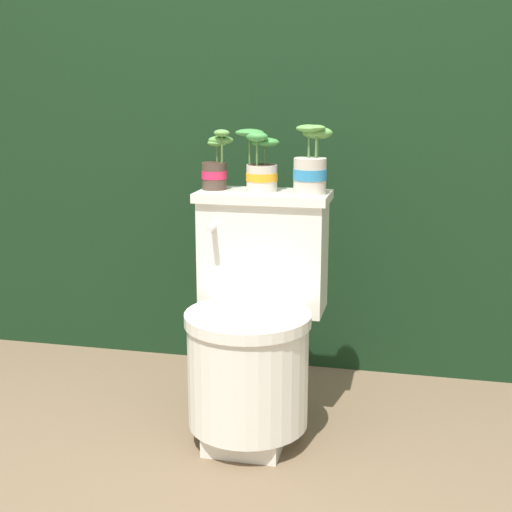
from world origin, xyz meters
The scene contains 6 objects.
ground_plane centered at (0.00, 0.00, 0.00)m, with size 12.00×12.00×0.00m, color brown.
hedge_backdrop centered at (0.00, 1.19, 0.89)m, with size 4.27×1.02×1.77m.
toilet centered at (-0.04, 0.09, 0.36)m, with size 0.44×0.54×0.78m.
potted_plant_left centered at (-0.21, 0.26, 0.86)m, with size 0.10×0.10×0.20m.
potted_plant_midleft centered at (-0.06, 0.25, 0.86)m, with size 0.14×0.10×0.20m.
potted_plant_middle centered at (0.11, 0.23, 0.87)m, with size 0.12×0.12×0.22m.
Camera 1 is at (0.44, -2.04, 1.13)m, focal length 50.00 mm.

